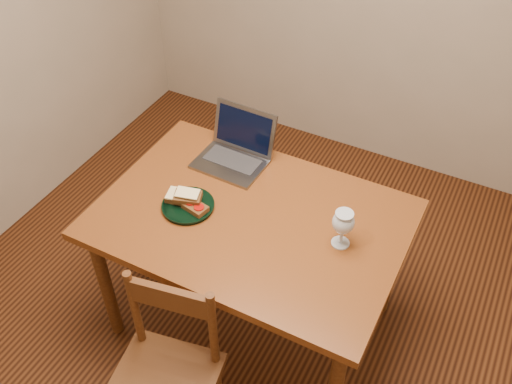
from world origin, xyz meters
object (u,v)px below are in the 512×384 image
at_px(chair, 164,371).
at_px(table, 251,230).
at_px(plate, 188,206).
at_px(laptop, 237,147).
at_px(milk_glass, 342,229).

bearing_deg(chair, table, 77.10).
bearing_deg(table, plate, -163.48).
bearing_deg(laptop, plate, -91.27).
distance_m(chair, laptop, 1.06).
bearing_deg(table, laptop, 127.50).
xyz_separation_m(table, plate, (-0.27, -0.08, 0.10)).
bearing_deg(chair, laptop, 92.14).
relative_size(chair, milk_glass, 2.63).
bearing_deg(plate, laptop, 87.03).
xyz_separation_m(plate, laptop, (0.02, 0.40, 0.05)).
xyz_separation_m(table, milk_glass, (0.40, 0.03, 0.17)).
relative_size(plate, laptop, 0.70).
height_order(chair, laptop, laptop).
xyz_separation_m(plate, milk_glass, (0.66, 0.11, 0.08)).
relative_size(chair, plate, 2.01).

